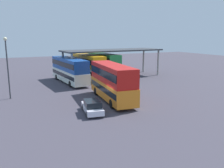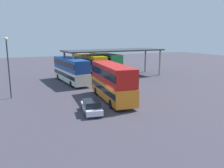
% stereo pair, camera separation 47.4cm
% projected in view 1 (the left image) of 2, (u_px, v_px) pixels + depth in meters
% --- Properties ---
extents(ground_plane, '(140.00, 140.00, 0.00)m').
position_uv_depth(ground_plane, '(115.00, 107.00, 25.68)').
color(ground_plane, '#3F3B46').
extents(double_decker_main, '(3.51, 10.30, 4.36)m').
position_uv_depth(double_decker_main, '(112.00, 81.00, 28.07)').
color(double_decker_main, orange).
rests_on(double_decker_main, ground_plane).
extents(parked_hatchback, '(2.25, 4.14, 1.35)m').
position_uv_depth(parked_hatchback, '(92.00, 107.00, 23.56)').
color(parked_hatchback, silver).
rests_on(parked_hatchback, ground_plane).
extents(double_decker_near_canopy, '(3.40, 11.75, 4.09)m').
position_uv_depth(double_decker_near_canopy, '(69.00, 69.00, 38.88)').
color(double_decker_near_canopy, silver).
rests_on(double_decker_near_canopy, ground_plane).
extents(double_decker_mid_row, '(2.91, 11.42, 4.38)m').
position_uv_depth(double_decker_mid_row, '(88.00, 65.00, 42.77)').
color(double_decker_mid_row, white).
rests_on(double_decker_mid_row, ground_plane).
extents(double_decker_far_right, '(3.12, 11.18, 4.40)m').
position_uv_depth(double_decker_far_right, '(102.00, 64.00, 45.44)').
color(double_decker_far_right, silver).
rests_on(double_decker_far_right, ground_plane).
extents(depot_canopy, '(19.47, 7.29, 5.20)m').
position_uv_depth(depot_canopy, '(113.00, 51.00, 43.81)').
color(depot_canopy, '#33353A').
rests_on(depot_canopy, ground_plane).
extents(lamppost_tall, '(0.44, 0.44, 7.58)m').
position_uv_depth(lamppost_tall, '(7.00, 60.00, 28.17)').
color(lamppost_tall, '#33353A').
rests_on(lamppost_tall, ground_plane).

